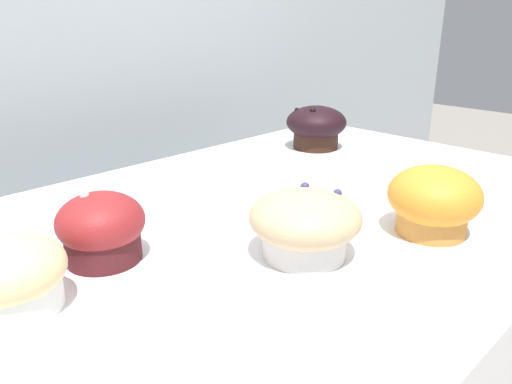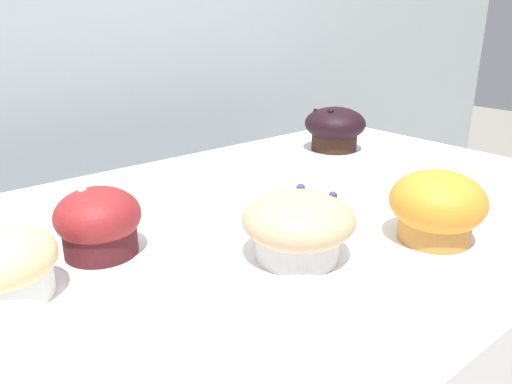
{
  "view_description": "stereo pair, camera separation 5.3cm",
  "coord_description": "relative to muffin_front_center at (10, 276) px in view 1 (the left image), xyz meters",
  "views": [
    {
      "loc": [
        -0.47,
        -0.42,
        1.17
      ],
      "look_at": [
        -0.06,
        -0.02,
        0.96
      ],
      "focal_mm": 35.0,
      "sensor_mm": 36.0,
      "label": 1
    },
    {
      "loc": [
        -0.43,
        -0.46,
        1.17
      ],
      "look_at": [
        -0.06,
        -0.02,
        0.96
      ],
      "focal_mm": 35.0,
      "sensor_mm": 36.0,
      "label": 2
    }
  ],
  "objects": [
    {
      "name": "muffin_front_center",
      "position": [
        0.0,
        0.0,
        0.0
      ],
      "size": [
        0.1,
        0.1,
        0.07
      ],
      "color": "white",
      "rests_on": "display_counter"
    },
    {
      "name": "wall_back",
      "position": [
        0.34,
        0.59,
        -0.05
      ],
      "size": [
        3.2,
        0.1,
        1.8
      ],
      "primitive_type": "cube",
      "color": "#A8B2B7",
      "rests_on": "ground"
    },
    {
      "name": "muffin_back_left",
      "position": [
        0.11,
        0.03,
        0.0
      ],
      "size": [
        0.09,
        0.09,
        0.08
      ],
      "color": "#48171B",
      "rests_on": "display_counter"
    },
    {
      "name": "muffin_front_right",
      "position": [
        0.27,
        -0.12,
        0.0
      ],
      "size": [
        0.12,
        0.12,
        0.08
      ],
      "color": "silver",
      "rests_on": "display_counter"
    },
    {
      "name": "muffin_front_left",
      "position": [
        0.64,
        0.16,
        0.01
      ],
      "size": [
        0.12,
        0.12,
        0.08
      ],
      "color": "#341D14",
      "rests_on": "display_counter"
    },
    {
      "name": "muffin_back_right",
      "position": [
        0.42,
        -0.19,
        0.01
      ],
      "size": [
        0.11,
        0.11,
        0.08
      ],
      "color": "#C8833A",
      "rests_on": "display_counter"
    }
  ]
}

